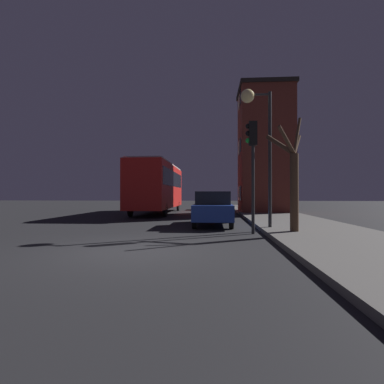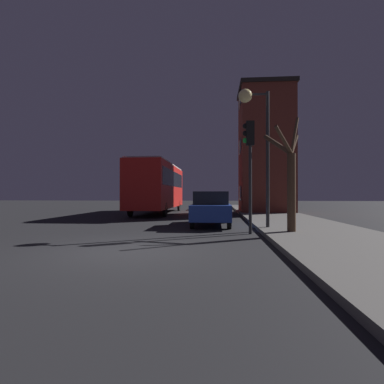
# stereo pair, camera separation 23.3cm
# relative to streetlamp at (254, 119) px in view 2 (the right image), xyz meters

# --- Properties ---
(ground_plane) EXTENTS (120.00, 120.00, 0.00)m
(ground_plane) POSITION_rel_streetlamp_xyz_m (-3.86, -4.54, -4.54)
(ground_plane) COLOR black
(sidewalk) EXTENTS (4.18, 60.00, 0.16)m
(sidewalk) POSITION_rel_streetlamp_xyz_m (2.22, -4.54, -4.46)
(sidewalk) COLOR #514F4C
(sidewalk) RESTS_ON ground
(brick_building) EXTENTS (4.12, 4.45, 9.70)m
(brick_building) POSITION_rel_streetlamp_xyz_m (2.27, 11.49, 0.48)
(brick_building) COLOR brown
(brick_building) RESTS_ON sidewalk
(streetlamp) EXTENTS (1.25, 0.56, 5.64)m
(streetlamp) POSITION_rel_streetlamp_xyz_m (0.00, 0.00, 0.00)
(streetlamp) COLOR #28282B
(streetlamp) RESTS_ON sidewalk
(traffic_light) EXTENTS (0.43, 0.24, 4.23)m
(traffic_light) POSITION_rel_streetlamp_xyz_m (-0.29, -1.01, -1.50)
(traffic_light) COLOR #28282B
(traffic_light) RESTS_ON ground
(bare_tree) EXTENTS (1.33, 1.72, 4.26)m
(bare_tree) POSITION_rel_streetlamp_xyz_m (1.12, -1.28, -2.48)
(bare_tree) COLOR #473323
(bare_tree) RESTS_ON sidewalk
(bus) EXTENTS (2.54, 11.00, 3.82)m
(bus) POSITION_rel_streetlamp_xyz_m (-6.09, 10.75, -2.28)
(bus) COLOR red
(bus) RESTS_ON ground
(car_near_lane) EXTENTS (1.76, 4.37, 1.61)m
(car_near_lane) POSITION_rel_streetlamp_xyz_m (-1.77, 1.89, -3.70)
(car_near_lane) COLOR navy
(car_near_lane) RESTS_ON ground
(car_mid_lane) EXTENTS (1.76, 4.30, 1.47)m
(car_mid_lane) POSITION_rel_streetlamp_xyz_m (-1.76, 9.37, -3.77)
(car_mid_lane) COLOR black
(car_mid_lane) RESTS_ON ground
(car_far_lane) EXTENTS (1.80, 4.27, 1.53)m
(car_far_lane) POSITION_rel_streetlamp_xyz_m (-1.76, 16.88, -3.73)
(car_far_lane) COLOR #B7BABF
(car_far_lane) RESTS_ON ground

